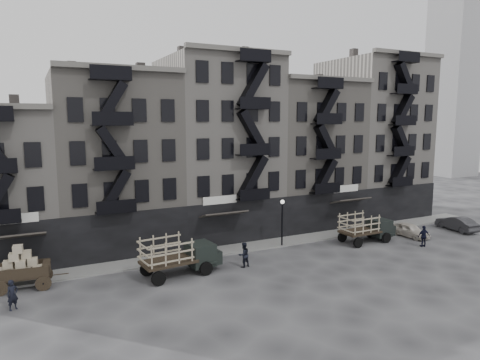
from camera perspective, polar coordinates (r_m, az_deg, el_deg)
name	(u,v)px	position (r m, az deg, el deg)	size (l,w,h in m)	color
ground	(267,260)	(35.23, 3.66, -10.63)	(140.00, 140.00, 0.00)	#38383A
sidewalk	(246,247)	(38.34, 0.82, -8.93)	(55.00, 2.50, 0.15)	slate
building_midwest	(114,163)	(39.42, -16.39, 2.24)	(10.00, 11.35, 16.20)	gray
building_center	(218,148)	(42.23, -2.95, 4.30)	(10.00, 11.35, 18.20)	#9D9790
building_mideast	(302,154)	(47.19, 8.29, 3.41)	(10.00, 11.35, 16.20)	gray
building_east	(372,139)	(53.42, 17.21, 5.28)	(10.00, 11.35, 19.20)	#9D9790
lamp_post	(282,216)	(38.11, 5.65, -4.85)	(0.36, 0.36, 4.28)	black
distant_tower	(459,2)	(99.31, 27.20, 20.33)	(8.00, 8.00, 66.00)	gray
wagon	(20,264)	(32.57, -27.24, -9.92)	(3.77, 2.29, 3.03)	black
stake_truck_west	(179,253)	(31.82, -8.14, -9.58)	(6.10, 2.98, 2.96)	black
stake_truck_east	(366,225)	(41.37, 16.51, -5.83)	(5.56, 2.40, 2.76)	black
car_east	(410,230)	(44.82, 21.67, -6.21)	(1.57, 3.91, 1.33)	beige
car_far	(457,223)	(49.29, 26.93, -5.18)	(1.53, 4.39, 1.45)	#29292C
pedestrian_west	(13,295)	(29.65, -28.06, -13.38)	(0.68, 0.44, 1.86)	black
pedestrian_mid	(244,255)	(33.37, 0.50, -9.94)	(0.94, 0.73, 1.94)	black
policeman	(424,236)	(41.79, 23.30, -6.90)	(1.12, 0.47, 1.92)	black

